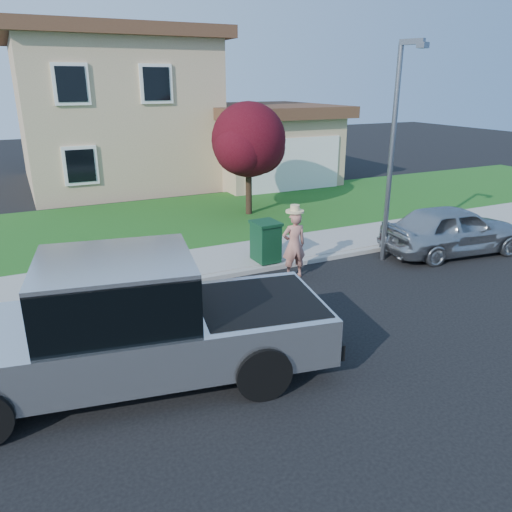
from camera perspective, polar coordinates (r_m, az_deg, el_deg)
The scene contains 11 objects.
ground at distance 10.35m, azimuth 3.16°, elevation -7.77°, with size 80.00×80.00×0.00m, color black.
curb at distance 13.10m, azimuth 0.90°, elevation -1.44°, with size 40.00×0.20×0.12m, color gray.
sidewalk at distance 14.03m, azimuth -1.12°, elevation 0.06°, with size 40.00×2.00×0.15m, color gray.
lawn at distance 18.04m, azimuth -7.12°, elevation 4.25°, with size 40.00×7.00×0.10m, color #144816.
house at distance 25.15m, azimuth -12.81°, elevation 15.41°, with size 14.00×11.30×6.85m.
pickup_truck at distance 8.34m, azimuth -14.33°, elevation -7.68°, with size 6.86×3.31×2.16m.
woman at distance 12.47m, azimuth 4.36°, elevation 1.44°, with size 0.67×0.49×1.87m.
sedan at distance 15.29m, azimuth 21.65°, elevation 2.83°, with size 1.69×4.21×1.43m, color #A5A8AC.
ornamental_tree at distance 17.98m, azimuth -0.75°, elevation 12.76°, with size 2.89×2.61×3.97m.
trash_bin at distance 13.27m, azimuth 1.11°, elevation 1.74°, with size 0.68×0.78×1.07m.
street_lamp at distance 13.64m, azimuth 15.58°, elevation 12.45°, with size 0.44×0.74×5.67m.
Camera 1 is at (-4.51, -8.03, 4.72)m, focal length 35.00 mm.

